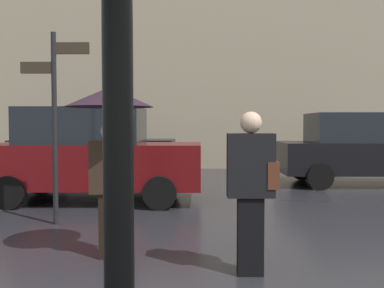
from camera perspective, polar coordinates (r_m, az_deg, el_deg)
name	(u,v)px	position (r m, az deg, el deg)	size (l,w,h in m)	color
pedestrian_with_umbrella	(110,122)	(5.02, -11.07, 2.96)	(1.03, 1.03, 2.01)	black
pedestrian_with_bag	(252,183)	(4.46, 8.10, -5.21)	(0.52, 0.24, 1.71)	black
parked_car_left	(92,154)	(8.87, -13.42, -1.37)	(4.35, 1.85, 1.92)	#590C0F
parked_car_right	(93,146)	(12.45, -13.18, -0.29)	(4.49, 1.87, 1.90)	black
parked_car_distant	(364,149)	(11.91, 22.22, -0.58)	(4.49, 1.95, 1.88)	black
street_signpost	(55,109)	(6.97, -18.06, 4.56)	(1.08, 0.08, 3.02)	black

